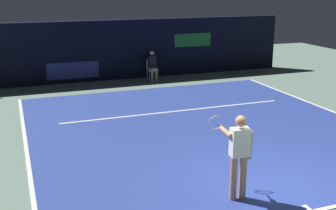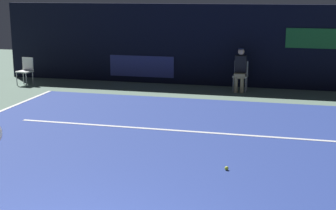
% 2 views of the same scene
% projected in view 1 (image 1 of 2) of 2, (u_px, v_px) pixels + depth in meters
% --- Properties ---
extents(ground_plane, '(29.44, 29.44, 0.00)m').
position_uv_depth(ground_plane, '(199.00, 128.00, 12.59)').
color(ground_plane, slate).
extents(court_surface, '(9.81, 10.34, 0.01)m').
position_uv_depth(court_surface, '(199.00, 128.00, 12.59)').
color(court_surface, navy).
rests_on(court_surface, ground).
extents(line_sideline_left, '(0.10, 10.34, 0.01)m').
position_uv_depth(line_sideline_left, '(332.00, 111.00, 14.21)').
color(line_sideline_left, white).
rests_on(line_sideline_left, court_surface).
extents(line_sideline_right, '(0.10, 10.34, 0.01)m').
position_uv_depth(line_sideline_right, '(26.00, 149.00, 10.97)').
color(line_sideline_right, white).
rests_on(line_sideline_right, court_surface).
extents(line_service, '(7.65, 0.10, 0.01)m').
position_uv_depth(line_service, '(176.00, 111.00, 14.22)').
color(line_service, white).
rests_on(line_service, court_surface).
extents(line_centre_mark, '(0.10, 0.30, 0.01)m').
position_uv_depth(line_centre_mark, '(308.00, 209.00, 8.06)').
color(line_centre_mark, white).
rests_on(line_centre_mark, court_surface).
extents(back_wall, '(14.73, 0.33, 2.60)m').
position_uv_depth(back_wall, '(130.00, 49.00, 18.96)').
color(back_wall, black).
rests_on(back_wall, ground).
extents(tennis_player, '(0.54, 0.97, 1.73)m').
position_uv_depth(tennis_player, '(239.00, 152.00, 8.22)').
color(tennis_player, tan).
rests_on(tennis_player, ground).
extents(line_judge_on_chair, '(0.44, 0.53, 1.32)m').
position_uv_depth(line_judge_on_chair, '(152.00, 65.00, 18.66)').
color(line_judge_on_chair, white).
rests_on(line_judge_on_chair, ground).
extents(tennis_ball, '(0.07, 0.07, 0.07)m').
position_uv_depth(tennis_ball, '(245.00, 126.00, 12.67)').
color(tennis_ball, '#CCE033').
rests_on(tennis_ball, court_surface).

